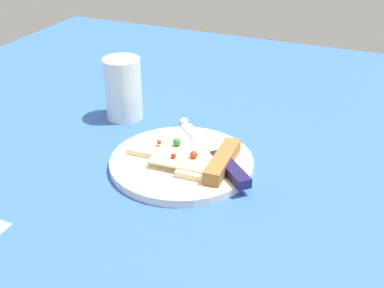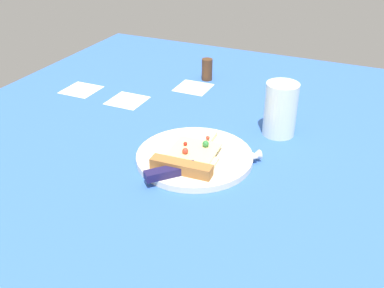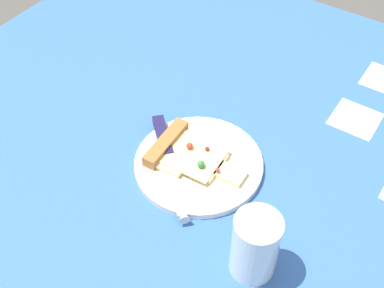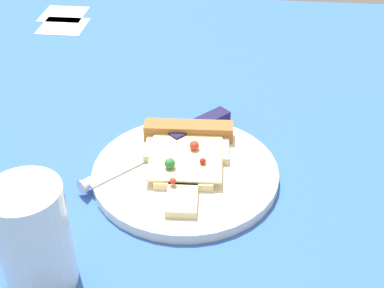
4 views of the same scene
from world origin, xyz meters
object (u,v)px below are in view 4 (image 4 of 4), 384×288
plate (185,173)px  drinking_glass (34,238)px  knife (174,140)px  pizza_slice (187,152)px

plate → drinking_glass: size_ratio=1.96×
plate → knife: knife is taller
knife → drinking_glass: bearing=109.4°
drinking_glass → pizza_slice: bearing=-121.0°
pizza_slice → knife: 3.48cm
pizza_slice → knife: (2.04, -2.81, -0.19)cm
pizza_slice → plate: bearing=90.2°
plate → pizza_slice: 2.98cm
plate → pizza_slice: bearing=-86.8°
knife → drinking_glass: 25.86cm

